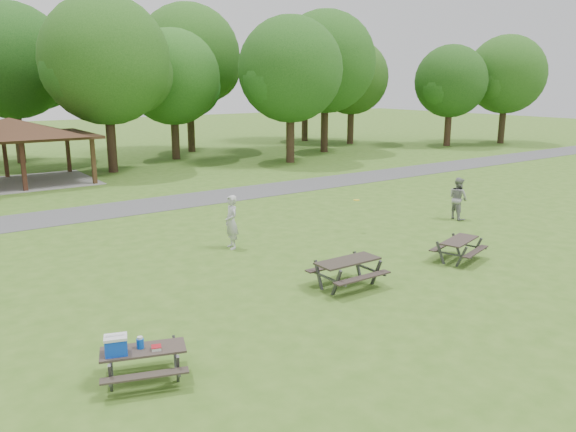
# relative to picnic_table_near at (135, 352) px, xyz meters

# --- Properties ---
(ground) EXTENTS (160.00, 160.00, 0.00)m
(ground) POSITION_rel_picnic_table_near_xyz_m (6.35, 1.24, -0.64)
(ground) COLOR #3D651C
(ground) RESTS_ON ground
(asphalt_path) EXTENTS (120.00, 3.20, 0.02)m
(asphalt_path) POSITION_rel_picnic_table_near_xyz_m (6.35, 15.24, -0.63)
(asphalt_path) COLOR #48484B
(asphalt_path) RESTS_ON ground
(pavilion) EXTENTS (8.60, 7.01, 3.76)m
(pavilion) POSITION_rel_picnic_table_near_xyz_m (2.35, 25.24, 2.42)
(pavilion) COLOR #3A2415
(pavilion) RESTS_ON ground
(tree_row_e) EXTENTS (8.40, 8.00, 11.02)m
(tree_row_e) POSITION_rel_picnic_table_near_xyz_m (8.45, 26.26, 6.14)
(tree_row_e) COLOR black
(tree_row_e) RESTS_ON ground
(tree_row_f) EXTENTS (7.35, 7.00, 9.55)m
(tree_row_f) POSITION_rel_picnic_table_near_xyz_m (14.44, 29.76, 5.20)
(tree_row_f) COLOR #2E2014
(tree_row_f) RESTS_ON ground
(tree_row_g) EXTENTS (7.77, 7.40, 10.25)m
(tree_row_g) POSITION_rel_picnic_table_near_xyz_m (20.44, 23.26, 5.68)
(tree_row_g) COLOR #302015
(tree_row_g) RESTS_ON ground
(tree_row_h) EXTENTS (8.61, 8.20, 11.37)m
(tree_row_h) POSITION_rel_picnic_table_near_xyz_m (26.45, 26.76, 6.38)
(tree_row_h) COLOR black
(tree_row_h) RESTS_ON ground
(tree_row_i) EXTENTS (7.14, 6.80, 9.52)m
(tree_row_i) POSITION_rel_picnic_table_near_xyz_m (32.43, 30.26, 5.27)
(tree_row_i) COLOR #332116
(tree_row_i) RESTS_ON ground
(tree_row_j) EXTENTS (6.72, 6.40, 8.96)m
(tree_row_j) POSITION_rel_picnic_table_near_xyz_m (38.43, 23.76, 4.92)
(tree_row_j) COLOR #321F16
(tree_row_j) RESTS_ON ground
(tree_deep_b) EXTENTS (8.40, 8.00, 11.13)m
(tree_deep_b) POSITION_rel_picnic_table_near_xyz_m (4.45, 34.26, 6.24)
(tree_deep_b) COLOR #2E2014
(tree_deep_b) RESTS_ON ground
(tree_deep_c) EXTENTS (8.82, 8.40, 11.90)m
(tree_deep_c) POSITION_rel_picnic_table_near_xyz_m (17.45, 33.26, 6.80)
(tree_deep_c) COLOR black
(tree_deep_c) RESTS_ON ground
(tree_deep_d) EXTENTS (8.40, 8.00, 11.27)m
(tree_deep_d) POSITION_rel_picnic_table_near_xyz_m (30.45, 34.76, 6.38)
(tree_deep_d) COLOR #2E2114
(tree_deep_d) RESTS_ON ground
(tree_flank_right) EXTENTS (7.56, 7.20, 9.97)m
(tree_flank_right) POSITION_rel_picnic_table_near_xyz_m (44.44, 22.26, 5.51)
(tree_flank_right) COLOR black
(tree_flank_right) RESTS_ON ground
(picnic_table_near) EXTENTS (1.95, 1.76, 1.12)m
(picnic_table_near) POSITION_rel_picnic_table_near_xyz_m (0.00, 0.00, 0.00)
(picnic_table_near) COLOR #322924
(picnic_table_near) RESTS_ON ground
(picnic_table_middle) EXTENTS (1.92, 1.57, 0.83)m
(picnic_table_middle) POSITION_rel_picnic_table_near_xyz_m (6.83, 1.58, -0.03)
(picnic_table_middle) COLOR #2A241E
(picnic_table_middle) RESTS_ON ground
(picnic_table_far) EXTENTS (1.99, 1.77, 0.73)m
(picnic_table_far) POSITION_rel_picnic_table_near_xyz_m (11.43, 1.32, -0.10)
(picnic_table_far) COLOR #2E2521
(picnic_table_far) RESTS_ON ground
(frisbee_in_flight) EXTENTS (0.30, 0.30, 0.02)m
(frisbee_in_flight) POSITION_rel_picnic_table_near_xyz_m (11.08, 5.92, 0.64)
(frisbee_in_flight) COLOR gold
(frisbee_in_flight) RESTS_ON ground
(frisbee_thrower) EXTENTS (0.55, 0.75, 1.90)m
(frisbee_thrower) POSITION_rel_picnic_table_near_xyz_m (6.06, 6.83, 0.30)
(frisbee_thrower) COLOR #B1B1B3
(frisbee_thrower) RESTS_ON ground
(frisbee_catcher) EXTENTS (0.81, 0.97, 1.80)m
(frisbee_catcher) POSITION_rel_picnic_table_near_xyz_m (16.05, 5.02, 0.26)
(frisbee_catcher) COLOR gray
(frisbee_catcher) RESTS_ON ground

